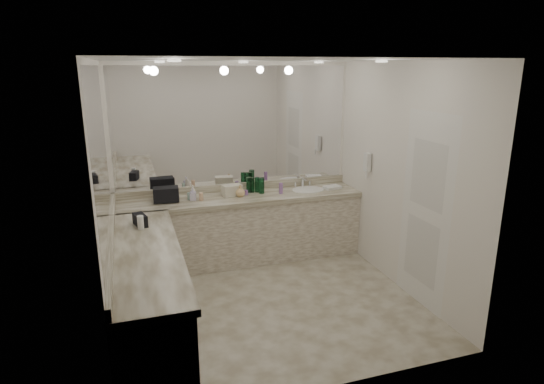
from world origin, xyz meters
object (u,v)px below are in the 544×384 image
object	(u,v)px
soap_bottle_a	(193,192)
soap_bottle_c	(240,191)
black_toiletry_bag	(166,195)
wall_phone	(367,162)
soap_bottle_b	(193,194)
cream_cosmetic_case	(232,190)
sink	(308,190)
hand_towel	(332,187)

from	to	relation	value
soap_bottle_a	soap_bottle_c	xyz separation A→B (m)	(0.60, -0.07, -0.01)
black_toiletry_bag	wall_phone	bearing A→B (deg)	-11.74
soap_bottle_b	cream_cosmetic_case	bearing A→B (deg)	6.03
sink	wall_phone	world-z (taller)	wall_phone
sink	soap_bottle_c	world-z (taller)	soap_bottle_c
hand_towel	soap_bottle_b	xyz separation A→B (m)	(-1.92, 0.03, 0.06)
sink	cream_cosmetic_case	xyz separation A→B (m)	(-1.06, 0.04, 0.08)
hand_towel	soap_bottle_a	world-z (taller)	soap_bottle_a
black_toiletry_bag	soap_bottle_a	world-z (taller)	soap_bottle_a
wall_phone	cream_cosmetic_case	xyz separation A→B (m)	(-1.66, 0.54, -0.38)
sink	soap_bottle_b	distance (m)	1.58
wall_phone	soap_bottle_b	xyz separation A→B (m)	(-2.18, 0.49, -0.37)
wall_phone	soap_bottle_c	bearing A→B (deg)	163.48
wall_phone	cream_cosmetic_case	size ratio (longest dim) A/B	0.96
sink	black_toiletry_bag	xyz separation A→B (m)	(-1.90, 0.02, 0.09)
wall_phone	sink	bearing A→B (deg)	140.43
soap_bottle_a	sink	bearing A→B (deg)	-1.30
hand_towel	cream_cosmetic_case	bearing A→B (deg)	176.52
cream_cosmetic_case	sink	bearing A→B (deg)	-12.39
cream_cosmetic_case	soap_bottle_b	bearing A→B (deg)	175.90
soap_bottle_b	soap_bottle_c	xyz separation A→B (m)	(0.61, -0.02, -0.00)
cream_cosmetic_case	hand_towel	size ratio (longest dim) A/B	1.08
soap_bottle_a	cream_cosmetic_case	bearing A→B (deg)	0.70
black_toiletry_bag	soap_bottle_a	distance (m)	0.34
wall_phone	soap_bottle_b	bearing A→B (deg)	167.40
hand_towel	black_toiletry_bag	bearing A→B (deg)	178.34
black_toiletry_bag	soap_bottle_c	bearing A→B (deg)	-3.40
hand_towel	soap_bottle_b	bearing A→B (deg)	179.08
wall_phone	black_toiletry_bag	distance (m)	2.59
sink	cream_cosmetic_case	size ratio (longest dim) A/B	1.76
wall_phone	black_toiletry_bag	world-z (taller)	wall_phone
wall_phone	cream_cosmetic_case	distance (m)	1.79
cream_cosmetic_case	soap_bottle_a	xyz separation A→B (m)	(-0.51, -0.01, 0.02)
sink	soap_bottle_b	xyz separation A→B (m)	(-1.58, -0.01, 0.09)
hand_towel	soap_bottle_a	xyz separation A→B (m)	(-1.91, 0.08, 0.07)
sink	soap_bottle_c	size ratio (longest dim) A/B	2.80
cream_cosmetic_case	hand_towel	world-z (taller)	cream_cosmetic_case
black_toiletry_bag	soap_bottle_a	xyz separation A→B (m)	(0.34, 0.01, 0.00)
soap_bottle_a	soap_bottle_b	distance (m)	0.05
wall_phone	soap_bottle_a	world-z (taller)	wall_phone
black_toiletry_bag	soap_bottle_b	distance (m)	0.33
cream_cosmetic_case	soap_bottle_a	world-z (taller)	soap_bottle_a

